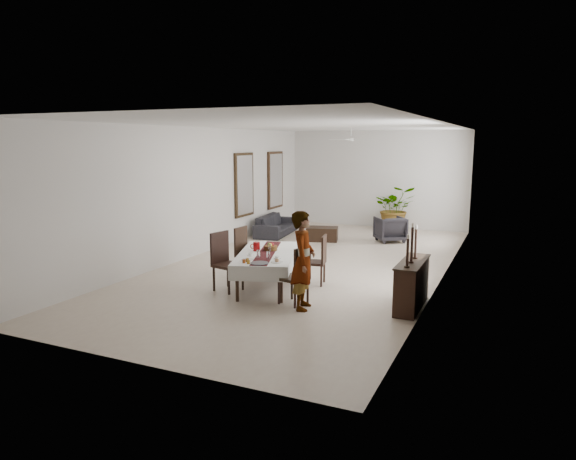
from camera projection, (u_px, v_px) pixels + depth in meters
The scene contains 88 objects.
floor at pixel (310, 264), 12.03m from camera, with size 6.00×12.00×0.00m, color beige.
ceiling at pixel (311, 125), 11.49m from camera, with size 6.00×12.00×0.02m, color silver.
wall_back at pixel (377, 179), 17.15m from camera, with size 6.00×0.02×3.20m, color silver.
wall_front at pixel (132, 243), 6.37m from camera, with size 6.00×0.02×3.20m, color silver.
wall_left at pixel (200, 191), 12.97m from camera, with size 0.02×12.00×3.20m, color silver.
wall_right at pixel (446, 203), 10.55m from camera, with size 0.02×12.00×3.20m, color silver.
dining_table_top at pixel (267, 254), 10.09m from camera, with size 0.90×2.16×0.05m, color black.
table_leg_fl at pixel (237, 284), 9.18m from camera, with size 0.06×0.06×0.63m, color black.
table_leg_fr at pixel (281, 286), 9.11m from camera, with size 0.06×0.06×0.63m, color black.
table_leg_bl at pixel (255, 259), 11.20m from camera, with size 0.06×0.06×0.63m, color black.
table_leg_br at pixel (292, 260), 11.12m from camera, with size 0.06×0.06×0.63m, color black.
tablecloth_top at pixel (267, 253), 10.09m from camera, with size 1.06×2.32×0.01m, color white.
tablecloth_drape_left at pixel (241, 259), 10.16m from camera, with size 0.01×2.32×0.27m, color white.
tablecloth_drape_right at pixel (293, 260), 10.06m from camera, with size 0.01×2.32×0.27m, color silver.
tablecloth_drape_near at pixel (258, 274), 8.98m from camera, with size 1.06×0.01×0.27m, color silver.
tablecloth_drape_far at pixel (274, 247), 11.25m from camera, with size 1.06×0.01×0.27m, color white.
table_runner at pixel (267, 252), 10.09m from camera, with size 0.32×2.25×0.00m, color #4F1619.
red_pitcher at pixel (257, 246), 10.23m from camera, with size 0.14×0.14×0.18m, color maroon.
pitcher_handle at pixel (253, 246), 10.23m from camera, with size 0.11×0.11×0.02m, color #9B270B.
wine_glass_near at pixel (268, 255), 9.49m from camera, with size 0.06×0.06×0.15m, color silver.
wine_glass_mid at pixel (258, 254), 9.60m from camera, with size 0.06×0.06×0.15m, color white.
wine_glass_far at pixel (269, 248), 10.12m from camera, with size 0.06×0.06×0.15m, color silver.
teacup_right at pixel (277, 258), 9.53m from camera, with size 0.08×0.08×0.05m, color white.
saucer_right at pixel (277, 259), 9.53m from camera, with size 0.14×0.14×0.01m, color silver.
teacup_left at pixel (251, 254), 9.80m from camera, with size 0.08×0.08×0.05m, color white.
saucer_left at pixel (251, 255), 9.80m from camera, with size 0.14×0.14×0.01m, color white.
plate_near_right at pixel (277, 262), 9.26m from camera, with size 0.22×0.22×0.01m, color white.
bread_near_right at pixel (277, 261), 9.26m from camera, with size 0.08×0.08×0.08m, color tan.
plate_near_left at pixel (247, 260), 9.45m from camera, with size 0.22×0.22×0.01m, color white.
plate_far_left at pixel (256, 247), 10.60m from camera, with size 0.22×0.22×0.01m, color white.
serving_tray at pixel (260, 263), 9.16m from camera, with size 0.32×0.32×0.02m, color #3B3B40.
jam_jar_a at pixel (248, 262), 9.15m from camera, with size 0.06×0.06×0.07m, color #9B6716.
jam_jar_b at pixel (244, 261), 9.21m from camera, with size 0.06×0.06×0.07m, color brown.
jam_jar_c at pixel (247, 260), 9.29m from camera, with size 0.06×0.06×0.07m, color #875813.
fruit_basket at pixel (271, 248), 10.30m from camera, with size 0.27×0.27×0.09m, color brown.
fruit_red at pixel (272, 245), 10.30m from camera, with size 0.08×0.08×0.08m, color maroon.
fruit_green at pixel (269, 244), 10.32m from camera, with size 0.07×0.07×0.07m, color #457723.
fruit_yellow at pixel (270, 245), 10.24m from camera, with size 0.08×0.08×0.08m, color yellow.
chair_right_near_seat at pixel (293, 278), 9.03m from camera, with size 0.44×0.44×0.05m, color black.
chair_right_near_leg_fl at pixel (295, 296), 8.82m from camera, with size 0.04×0.04×0.44m, color black.
chair_right_near_leg_fr at pixel (308, 291), 9.10m from camera, with size 0.04×0.04×0.44m, color black.
chair_right_near_leg_bl at pixel (279, 292), 9.05m from camera, with size 0.04×0.04×0.44m, color black.
chair_right_near_leg_br at pixel (292, 288), 9.32m from camera, with size 0.04×0.04×0.44m, color black.
chair_right_near_back at pixel (302, 263), 8.85m from camera, with size 0.44×0.04×0.56m, color black.
chair_right_far_seat at pixel (314, 263), 10.30m from camera, with size 0.42×0.42×0.05m, color black.
chair_right_far_leg_fl at pixel (321, 277), 10.13m from camera, with size 0.04×0.04×0.42m, color black.
chair_right_far_leg_fr at pixel (324, 272), 10.46m from camera, with size 0.04×0.04×0.42m, color black.
chair_right_far_leg_bl at pixel (304, 275), 10.21m from camera, with size 0.04×0.04×0.42m, color black.
chair_right_far_leg_br at pixel (308, 271), 10.54m from camera, with size 0.04×0.04×0.42m, color black.
chair_right_far_back at pixel (324, 249), 10.20m from camera, with size 0.42×0.04×0.54m, color black.
chair_left_near_seat at pixel (228, 265), 9.83m from camera, with size 0.48×0.48×0.05m, color black.
chair_left_near_leg_fl at pixel (228, 275), 10.15m from camera, with size 0.05×0.05×0.47m, color black.
chair_left_near_leg_fr at pixel (214, 279), 9.84m from camera, with size 0.05×0.05×0.47m, color black.
chair_left_near_leg_bl at pixel (243, 278), 9.92m from camera, with size 0.05×0.05×0.47m, color black.
chair_left_near_leg_br at pixel (229, 282), 9.61m from camera, with size 0.05×0.05×0.47m, color black.
chair_left_near_back at pixel (220, 247), 9.91m from camera, with size 0.48×0.04×0.61m, color black.
chair_left_far_seat at pixel (249, 255), 10.84m from camera, with size 0.45×0.45×0.05m, color black.
chair_left_far_leg_fl at pixel (247, 264), 11.13m from camera, with size 0.04×0.04×0.44m, color black.
chair_left_far_leg_fr at pixel (237, 267), 10.81m from camera, with size 0.04×0.04×0.44m, color black.
chair_left_far_leg_bl at pixel (261, 266), 10.95m from camera, with size 0.04×0.04×0.44m, color black.
chair_left_far_leg_br at pixel (252, 270), 10.64m from camera, with size 0.04×0.04×0.44m, color black.
chair_left_far_back at pixel (241, 240), 10.89m from camera, with size 0.45×0.04×0.57m, color black.
woman at pixel (303, 260), 8.70m from camera, with size 0.62×0.41×1.70m, color gray.
sideboard_body at pixel (412, 285), 8.81m from camera, with size 0.36×1.34×0.80m, color black.
sideboard_top at pixel (413, 262), 8.74m from camera, with size 0.39×1.39×0.03m, color black.
candlestick_near_base at pixel (407, 267), 8.30m from camera, with size 0.09×0.09×0.03m, color black.
candlestick_near_shaft at pixel (408, 252), 8.26m from camera, with size 0.04×0.04×0.45m, color black.
candlestick_near_candle at pixel (408, 237), 8.22m from camera, with size 0.03×0.03×0.07m, color beige.
candlestick_mid_base at pixel (411, 262), 8.62m from camera, with size 0.09×0.09×0.03m, color black.
candlestick_mid_shaft at pixel (412, 244), 8.57m from camera, with size 0.04×0.04×0.58m, color black.
candlestick_mid_candle at pixel (413, 225), 8.51m from camera, with size 0.03×0.03×0.07m, color beige.
candlestick_far_base at pixel (415, 258), 8.94m from camera, with size 0.09×0.09×0.03m, color black.
candlestick_far_shaft at pixel (416, 243), 8.90m from camera, with size 0.04×0.04×0.49m, color black.
candlestick_far_candle at pixel (416, 227), 8.85m from camera, with size 0.03×0.03×0.07m, color beige.
sofa at pixel (276, 225), 15.87m from camera, with size 2.06×0.80×0.60m, color black.
armchair at pixel (390, 229), 14.73m from camera, with size 0.77×0.79×0.72m, color #2A272C.
coffee_table at pixel (322, 234), 14.89m from camera, with size 0.89×0.59×0.39m, color black.
potted_plant at pixel (395, 208), 16.59m from camera, with size 1.30×1.13×1.45m, color #255B24.
mirror_frame_near at pixel (244, 185), 14.93m from camera, with size 0.06×1.05×1.85m, color black.
mirror_glass_near at pixel (245, 185), 14.92m from camera, with size 0.01×0.90×1.70m, color white.
mirror_frame_far at pixel (275, 180), 16.82m from camera, with size 0.06×1.05×1.85m, color black.
mirror_glass_far at pixel (276, 180), 16.81m from camera, with size 0.01×0.90×1.70m, color white.
fan_rod at pixel (351, 132), 14.20m from camera, with size 0.04×0.04×0.20m, color silver.
fan_hub at pixel (351, 140), 14.23m from camera, with size 0.16×0.16×0.08m, color white.
fan_blade_n at pixel (355, 140), 14.55m from camera, with size 0.10×0.55×0.01m, color beige.
fan_blade_s at pixel (347, 139), 13.92m from camera, with size 0.10×0.55×0.01m, color white.
fan_blade_e at pixel (363, 139), 14.09m from camera, with size 0.55×0.10×0.01m, color silver.
fan_blade_w at pixel (339, 140), 14.38m from camera, with size 0.55×0.10×0.01m, color white.
Camera 1 is at (4.34, -10.90, 2.83)m, focal length 32.00 mm.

